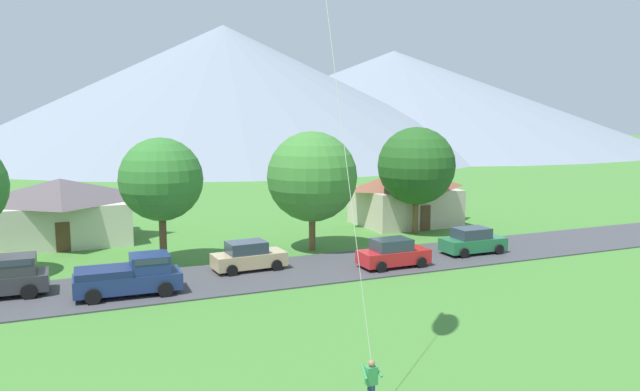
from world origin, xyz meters
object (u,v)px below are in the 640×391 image
(tree_left_of_center, at_px, (416,166))
(parked_car_green_mid_west, at_px, (473,241))
(house_right_center, at_px, (61,209))
(pickup_truck_navy_east_side, at_px, (131,276))
(tree_near_right, at_px, (312,177))
(parked_car_red_east_end, at_px, (393,253))
(house_leftmost, at_px, (405,196))
(tree_near_left, at_px, (161,180))
(parked_car_tan_mid_east, at_px, (248,256))

(tree_left_of_center, height_order, parked_car_green_mid_west, tree_left_of_center)
(house_right_center, bearing_deg, parked_car_green_mid_west, -31.03)
(tree_left_of_center, height_order, pickup_truck_navy_east_side, tree_left_of_center)
(tree_near_right, relative_size, parked_car_red_east_end, 1.89)
(house_right_center, relative_size, parked_car_red_east_end, 2.30)
(parked_car_red_east_end, bearing_deg, house_right_center, 138.77)
(house_leftmost, distance_m, pickup_truck_navy_east_side, 26.08)
(tree_near_left, bearing_deg, parked_car_green_mid_west, -15.70)
(parked_car_red_east_end, relative_size, pickup_truck_navy_east_side, 0.80)
(house_right_center, height_order, parked_car_red_east_end, house_right_center)
(house_leftmost, relative_size, tree_near_left, 1.06)
(tree_near_right, bearing_deg, tree_left_of_center, 13.54)
(house_leftmost, relative_size, house_right_center, 0.84)
(tree_left_of_center, xyz_separation_m, pickup_truck_navy_east_side, (-21.86, -8.34, -4.10))
(parked_car_tan_mid_east, bearing_deg, parked_car_red_east_end, -18.20)
(tree_left_of_center, xyz_separation_m, tree_near_right, (-9.47, -2.28, -0.20))
(house_leftmost, xyz_separation_m, tree_left_of_center, (-1.26, -3.63, 2.78))
(house_leftmost, distance_m, house_right_center, 26.30)
(house_right_center, xyz_separation_m, parked_car_green_mid_west, (24.44, -14.70, -1.49))
(house_leftmost, bearing_deg, house_right_center, 172.33)
(tree_left_of_center, bearing_deg, parked_car_green_mid_west, -92.76)
(pickup_truck_navy_east_side, bearing_deg, house_right_center, 100.76)
(house_leftmost, relative_size, parked_car_green_mid_west, 1.94)
(tree_near_right, distance_m, parked_car_green_mid_west, 11.29)
(house_leftmost, distance_m, parked_car_tan_mid_east, 18.90)
(parked_car_tan_mid_east, xyz_separation_m, parked_car_red_east_end, (8.12, -2.67, 0.00))
(tree_near_left, bearing_deg, parked_car_red_east_end, -27.04)
(tree_near_left, relative_size, parked_car_red_east_end, 1.83)
(house_leftmost, bearing_deg, tree_near_right, -151.13)
(tree_left_of_center, relative_size, parked_car_tan_mid_east, 1.89)
(house_leftmost, height_order, tree_left_of_center, tree_left_of_center)
(house_leftmost, bearing_deg, pickup_truck_navy_east_side, -152.62)
(house_leftmost, height_order, tree_near_right, tree_near_right)
(house_right_center, bearing_deg, house_leftmost, -7.67)
(tree_near_left, height_order, pickup_truck_navy_east_side, tree_near_left)
(tree_left_of_center, bearing_deg, house_right_center, 163.93)
(house_right_center, height_order, parked_car_tan_mid_east, house_right_center)
(tree_near_left, height_order, tree_near_right, tree_near_right)
(tree_left_of_center, xyz_separation_m, parked_car_green_mid_west, (-0.36, -7.56, -4.29))
(tree_near_left, xyz_separation_m, parked_car_red_east_end, (12.38, -6.32, -4.32))
(tree_near_right, distance_m, parked_car_red_east_end, 7.94)
(pickup_truck_navy_east_side, bearing_deg, tree_near_right, 26.07)
(house_right_center, distance_m, parked_car_green_mid_west, 28.56)
(tree_near_left, bearing_deg, tree_left_of_center, 6.65)
(house_leftmost, height_order, tree_near_left, tree_near_left)
(parked_car_green_mid_west, bearing_deg, house_right_center, 148.97)
(parked_car_tan_mid_east, height_order, parked_car_red_east_end, same)
(tree_left_of_center, distance_m, parked_car_red_east_end, 11.79)
(tree_left_of_center, xyz_separation_m, parked_car_red_east_end, (-6.87, -8.57, -4.29))
(house_leftmost, distance_m, tree_left_of_center, 4.74)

